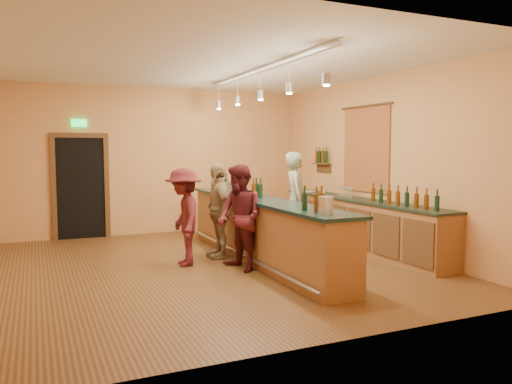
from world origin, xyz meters
name	(u,v)px	position (x,y,z in m)	size (l,w,h in m)	color
floor	(213,266)	(0.00, 0.00, 0.00)	(7.00, 7.00, 0.00)	#532A17
ceiling	(212,63)	(0.00, 0.00, 3.20)	(6.50, 7.00, 0.02)	silver
wall_back	(161,161)	(0.00, 3.50, 1.60)	(6.50, 0.02, 3.20)	tan
wall_front	(334,178)	(0.00, -3.50, 1.60)	(6.50, 0.02, 3.20)	tan
wall_right	(380,164)	(3.25, 0.00, 1.60)	(0.02, 7.00, 3.20)	tan
doorway	(81,185)	(-1.70, 3.47, 1.13)	(1.15, 0.09, 2.48)	black
tapestry	(366,150)	(3.23, 0.40, 1.85)	(0.03, 1.40, 1.60)	maroon
bottle_shelf	(322,158)	(3.17, 1.90, 1.67)	(0.17, 0.55, 0.54)	#4D3217
back_counter	(360,223)	(2.97, 0.18, 0.49)	(0.60, 4.55, 1.27)	olive
tasting_bar	(260,225)	(0.83, 0.00, 0.61)	(0.74, 5.10, 1.38)	olive
pendant_track	(261,80)	(0.83, 0.00, 2.98)	(0.11, 4.60, 0.50)	silver
bartender	(296,199)	(1.99, 0.89, 0.91)	(0.66, 0.43, 1.82)	gray
customer_a	(240,218)	(0.28, -0.45, 0.82)	(0.80, 0.62, 1.64)	#59191E
customer_b	(218,211)	(0.28, 0.54, 0.82)	(0.96, 0.40, 1.63)	#997A51
customer_c	(184,217)	(-0.40, 0.24, 0.79)	(1.02, 0.58, 1.57)	#59191E
bar_stool	(292,209)	(2.28, 1.58, 0.63)	(0.38, 0.38, 0.77)	#905D41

